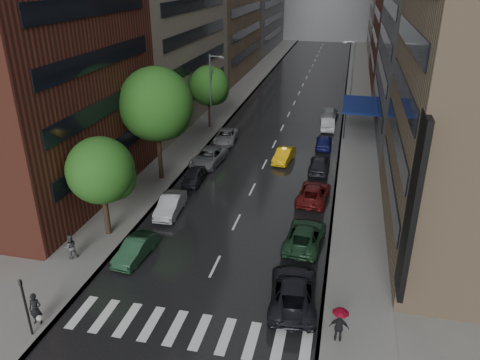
% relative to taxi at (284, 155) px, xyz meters
% --- Properties ---
extents(ground, '(220.00, 220.00, 0.00)m').
position_rel_taxi_xyz_m(ground, '(-1.74, -23.12, -0.67)').
color(ground, gray).
rests_on(ground, ground).
extents(road, '(14.00, 140.00, 0.01)m').
position_rel_taxi_xyz_m(road, '(-1.74, 26.88, -0.67)').
color(road, black).
rests_on(road, ground).
extents(sidewalk_left, '(4.00, 140.00, 0.15)m').
position_rel_taxi_xyz_m(sidewalk_left, '(-10.74, 26.88, -0.60)').
color(sidewalk_left, gray).
rests_on(sidewalk_left, ground).
extents(sidewalk_right, '(4.00, 140.00, 0.15)m').
position_rel_taxi_xyz_m(sidewalk_right, '(7.26, 26.88, -0.60)').
color(sidewalk_right, gray).
rests_on(sidewalk_right, ground).
extents(crosswalk, '(13.15, 2.80, 0.01)m').
position_rel_taxi_xyz_m(crosswalk, '(-1.54, -25.12, -0.66)').
color(crosswalk, silver).
rests_on(crosswalk, ground).
extents(tree_near, '(4.67, 4.67, 7.44)m').
position_rel_taxi_xyz_m(tree_near, '(-10.34, -17.04, 4.41)').
color(tree_near, '#382619').
rests_on(tree_near, ground).
extents(tree_mid, '(6.45, 6.45, 10.28)m').
position_rel_taxi_xyz_m(tree_mid, '(-10.34, -6.84, 6.36)').
color(tree_mid, '#382619').
rests_on(tree_mid, ground).
extents(tree_far, '(4.71, 4.71, 7.51)m').
position_rel_taxi_xyz_m(tree_far, '(-10.34, 9.00, 4.46)').
color(tree_far, '#382619').
rests_on(tree_far, ground).
extents(taxi, '(1.94, 4.24, 1.35)m').
position_rel_taxi_xyz_m(taxi, '(0.00, 0.00, 0.00)').
color(taxi, '#F2AF0C').
rests_on(taxi, ground).
extents(parked_cars_left, '(3.05, 28.33, 1.51)m').
position_rel_taxi_xyz_m(parked_cars_left, '(-7.14, -5.31, 0.04)').
color(parked_cars_left, '#1A3B25').
rests_on(parked_cars_left, ground).
extents(parked_cars_right, '(3.18, 43.79, 1.60)m').
position_rel_taxi_xyz_m(parked_cars_right, '(3.66, -5.61, 0.07)').
color(parked_cars_right, black).
rests_on(parked_cars_right, ground).
extents(ped_bag_walker, '(0.76, 0.57, 1.87)m').
position_rel_taxi_xyz_m(ped_bag_walker, '(-9.54, -26.59, 0.39)').
color(ped_bag_walker, black).
rests_on(ped_bag_walker, sidewalk_left).
extents(ped_black_umbrella, '(1.04, 1.02, 2.09)m').
position_rel_taxi_xyz_m(ped_black_umbrella, '(-11.20, -20.51, 0.71)').
color(ped_black_umbrella, '#494A4E').
rests_on(ped_black_umbrella, sidewalk_left).
extents(ped_red_umbrella, '(1.00, 0.82, 2.01)m').
position_rel_taxi_xyz_m(ped_red_umbrella, '(6.31, -24.23, 0.65)').
color(ped_red_umbrella, black).
rests_on(ped_red_umbrella, sidewalk_right).
extents(traffic_light, '(0.18, 0.15, 3.45)m').
position_rel_taxi_xyz_m(traffic_light, '(-9.34, -27.42, 1.55)').
color(traffic_light, black).
rests_on(traffic_light, sidewalk_left).
extents(street_lamp_left, '(1.74, 0.22, 9.00)m').
position_rel_taxi_xyz_m(street_lamp_left, '(-9.47, 6.88, 4.22)').
color(street_lamp_left, gray).
rests_on(street_lamp_left, sidewalk_left).
extents(street_lamp_right, '(1.74, 0.22, 9.00)m').
position_rel_taxi_xyz_m(street_lamp_right, '(5.98, 21.88, 4.22)').
color(street_lamp_right, gray).
rests_on(street_lamp_right, sidewalk_right).
extents(awning, '(4.00, 8.00, 3.12)m').
position_rel_taxi_xyz_m(awning, '(7.24, 11.88, 2.46)').
color(awning, navy).
rests_on(awning, sidewalk_right).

